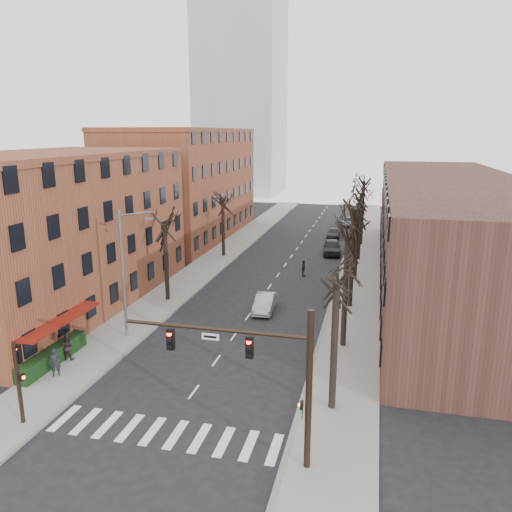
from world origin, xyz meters
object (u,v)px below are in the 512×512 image
Objects in this scene: pedestrian_a at (55,362)px; parked_car_near at (332,247)px; parked_car_mid at (334,233)px; silver_sedan at (265,303)px.

parked_car_near is at bearing 33.03° from pedestrian_a.
parked_car_mid is 45.83m from pedestrian_a.
silver_sedan is 0.96× the size of parked_car_mid.
parked_car_near is 36.88m from pedestrian_a.
parked_car_near is at bearing -88.62° from parked_car_mid.
parked_car_near reaches higher than silver_sedan.
parked_car_mid is at bearing 88.51° from parked_car_near.
parked_car_near is 2.97× the size of pedestrian_a.
parked_car_near reaches higher than parked_car_mid.
parked_car_near is 9.62m from parked_car_mid.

